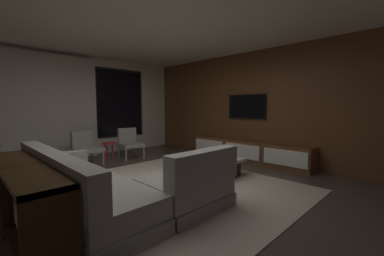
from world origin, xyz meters
TOP-DOWN VIEW (x-y plane):
  - floor at (0.00, 0.00)m, footprint 9.20×9.20m
  - back_wall_with_window at (-0.06, 3.62)m, footprint 6.60×0.30m
  - media_wall at (3.06, 0.00)m, footprint 0.12×7.80m
  - ceiling at (0.00, 0.00)m, footprint 8.20×8.20m
  - area_rug at (0.35, -0.10)m, footprint 3.20×3.80m
  - sectional_couch at (-0.89, -0.21)m, footprint 1.98×2.50m
  - coffee_table at (1.10, -0.01)m, footprint 1.16×1.16m
  - book_stack_on_coffee_table at (1.07, -0.18)m, footprint 0.30×0.18m
  - accent_chair_near_window at (0.96, 2.50)m, footprint 0.61×0.63m
  - accent_chair_by_curtain at (-0.14, 2.59)m, footprint 0.61×0.63m
  - side_stool at (0.40, 2.56)m, footprint 0.32×0.32m
  - media_console at (2.77, 0.05)m, footprint 0.46×3.10m
  - mounted_tv at (2.95, 0.25)m, footprint 0.05×1.04m
  - console_table_behind_couch at (-1.81, -0.08)m, footprint 0.40×2.10m

SIDE VIEW (x-z plane):
  - floor at x=0.00m, z-range 0.00..0.00m
  - area_rug at x=0.35m, z-range 0.00..0.01m
  - coffee_table at x=1.10m, z-range 0.01..0.37m
  - media_console at x=2.77m, z-range -0.01..0.51m
  - sectional_couch at x=-0.89m, z-range -0.12..0.70m
  - side_stool at x=0.40m, z-range 0.14..0.60m
  - book_stack_on_coffee_table at x=1.07m, z-range 0.36..0.44m
  - console_table_behind_couch at x=-1.81m, z-range 0.04..0.78m
  - accent_chair_near_window at x=0.96m, z-range 0.04..0.82m
  - accent_chair_by_curtain at x=-0.14m, z-range 0.04..0.82m
  - back_wall_with_window at x=-0.06m, z-range -0.01..2.69m
  - media_wall at x=3.06m, z-range 0.00..2.70m
  - mounted_tv at x=2.95m, z-range 1.05..1.65m
  - ceiling at x=0.00m, z-range 2.70..2.70m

